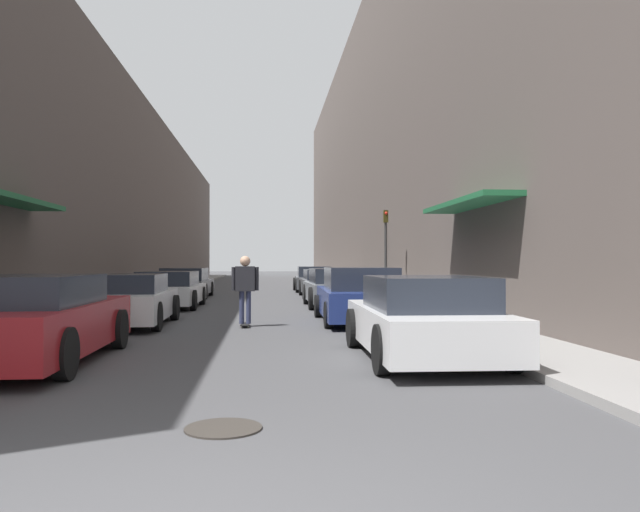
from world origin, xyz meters
TOP-DOWN VIEW (x-y plane):
  - ground at (0.00, 26.15)m, footprint 143.81×143.81m
  - curb_strip_left at (-4.78, 32.68)m, footprint 1.80×65.37m
  - curb_strip_right at (4.78, 32.68)m, footprint 1.80×65.37m
  - building_row_left at (-7.68, 32.68)m, footprint 4.90×65.37m
  - building_row_right at (7.68, 32.68)m, footprint 4.90×65.37m
  - parked_car_left_0 at (-2.92, 6.55)m, footprint 1.86×4.77m
  - parked_car_left_1 at (-2.74, 12.03)m, footprint 1.85×4.38m
  - parked_car_left_2 at (-2.74, 17.87)m, footprint 2.08×4.38m
  - parked_car_left_3 at (-2.95, 23.72)m, footprint 2.07×4.60m
  - parked_car_right_0 at (2.91, 6.48)m, footprint 1.99×4.46m
  - parked_car_right_1 at (2.79, 12.40)m, footprint 1.99×4.62m
  - parked_car_right_2 at (2.80, 17.80)m, footprint 1.99×4.41m
  - parked_car_right_3 at (2.93, 23.67)m, footprint 1.97×4.47m
  - parked_car_right_4 at (2.89, 28.76)m, footprint 1.98×4.36m
  - skateboarder at (-0.02, 11.56)m, footprint 0.63×0.78m
  - manhole_cover at (0.09, 2.65)m, footprint 0.70×0.70m
  - traffic_light at (4.82, 19.40)m, footprint 0.16×0.22m

SIDE VIEW (x-z plane):
  - ground at x=0.00m, z-range 0.00..0.00m
  - manhole_cover at x=0.09m, z-range 0.00..0.02m
  - curb_strip_left at x=-4.78m, z-range 0.00..0.12m
  - curb_strip_right at x=4.78m, z-range 0.00..0.12m
  - parked_car_left_2 at x=-2.74m, z-range -0.02..1.19m
  - parked_car_right_3 at x=2.93m, z-range 0.00..1.18m
  - parked_car_left_1 at x=-2.74m, z-range -0.01..1.21m
  - parked_car_left_3 at x=-2.95m, z-range -0.02..1.23m
  - parked_car_right_4 at x=2.89m, z-range -0.02..1.26m
  - parked_car_right_0 at x=2.91m, z-range -0.02..1.27m
  - parked_car_right_2 at x=2.80m, z-range -0.01..1.28m
  - parked_car_left_0 at x=-2.92m, z-range -0.01..1.30m
  - parked_car_right_1 at x=2.79m, z-range -0.03..1.34m
  - skateboarder at x=-0.02m, z-range 0.19..1.84m
  - traffic_light at x=4.82m, z-range 0.52..3.80m
  - building_row_left at x=-7.68m, z-range 0.00..9.95m
  - building_row_right at x=7.68m, z-range 0.00..15.87m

